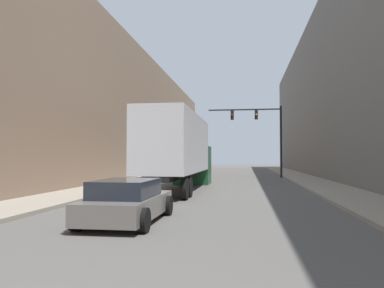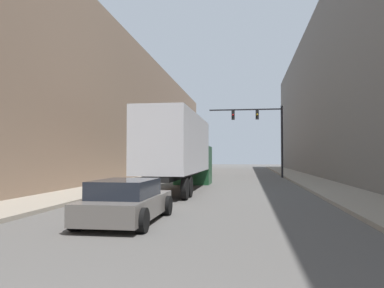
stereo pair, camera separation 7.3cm
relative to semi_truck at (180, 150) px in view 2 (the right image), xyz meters
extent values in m
cube|color=gray|center=(8.68, 10.51, -2.27)|extent=(2.89, 80.00, 0.15)
cube|color=gray|center=(-4.57, 10.51, -2.27)|extent=(2.89, 80.00, 0.15)
cube|color=#66605B|center=(13.13, 10.51, 5.51)|extent=(6.00, 80.00, 15.71)
cube|color=#846B56|center=(-9.02, 10.51, 3.86)|extent=(6.00, 80.00, 12.42)
cube|color=silver|center=(0.00, -1.05, 0.31)|extent=(2.47, 10.00, 3.11)
cube|color=black|center=(0.00, -1.05, -1.40)|extent=(1.24, 10.00, 0.24)
cube|color=#1E512D|center=(0.00, 5.19, -1.01)|extent=(2.47, 2.49, 2.68)
cylinder|color=black|center=(-1.09, -4.85, -1.85)|extent=(0.25, 1.00, 1.00)
cylinder|color=black|center=(1.09, -4.85, -1.85)|extent=(0.25, 1.00, 1.00)
cylinder|color=black|center=(-1.09, -3.65, -1.85)|extent=(0.25, 1.00, 1.00)
cylinder|color=black|center=(1.09, -3.65, -1.85)|extent=(0.25, 1.00, 1.00)
cylinder|color=black|center=(-1.09, 5.19, -1.85)|extent=(0.25, 1.00, 1.00)
cylinder|color=black|center=(1.09, 5.19, -1.85)|extent=(0.25, 1.00, 1.00)
cube|color=slate|center=(0.33, -10.66, -1.88)|extent=(1.78, 4.25, 0.58)
cube|color=#1E232D|center=(0.33, -10.87, -1.34)|extent=(1.56, 2.34, 0.50)
cylinder|color=black|center=(-0.56, -9.23, -2.03)|extent=(0.25, 0.64, 0.64)
cylinder|color=black|center=(1.22, -9.23, -2.03)|extent=(0.25, 0.64, 0.64)
cylinder|color=black|center=(-0.56, -12.18, -2.03)|extent=(0.25, 0.64, 0.64)
cylinder|color=black|center=(1.22, -12.18, -2.03)|extent=(0.25, 0.64, 0.64)
cylinder|color=black|center=(7.09, 14.76, 1.05)|extent=(0.20, 0.20, 6.79)
cube|color=black|center=(3.65, 14.76, 4.14)|extent=(6.88, 0.12, 0.12)
cube|color=black|center=(4.79, 14.76, 3.63)|extent=(0.30, 0.24, 0.90)
sphere|color=gold|center=(4.79, 14.62, 3.63)|extent=(0.18, 0.18, 0.18)
cube|color=black|center=(2.50, 14.76, 3.63)|extent=(0.30, 0.24, 0.90)
sphere|color=red|center=(2.50, 14.62, 3.63)|extent=(0.18, 0.18, 0.18)
camera|label=1|loc=(3.80, -21.40, -0.43)|focal=35.00mm
camera|label=2|loc=(3.88, -21.39, -0.43)|focal=35.00mm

